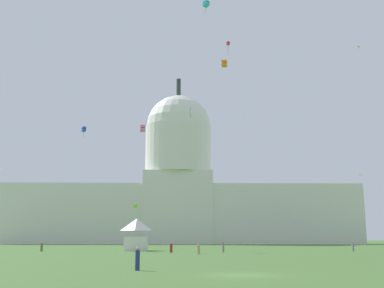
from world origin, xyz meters
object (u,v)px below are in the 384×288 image
Objects in this scene: person_olive_edge_east at (42,247)px; kite_pink_mid at (143,128)px; person_grey_near_tree_east at (353,247)px; kite_cyan_high at (206,4)px; event_tent at (136,234)px; kite_orange_high at (224,64)px; capitol_building at (178,192)px; person_maroon_aisle_center at (171,248)px; kite_black_high at (190,110)px; kite_gold_low at (358,176)px; person_navy_lawn_far_right at (138,259)px; kite_blue_mid at (84,129)px; kite_red_high at (228,44)px; person_grey_back_left at (223,248)px; kite_lime_low at (135,207)px; person_tan_back_center at (198,250)px; kite_white_high at (360,48)px.

kite_pink_mid is (17.26, 3.97, 22.83)m from person_olive_edge_east.
person_grey_near_tree_east is 51.92m from kite_cyan_high.
event_tent is 4.63× the size of kite_orange_high.
capitol_building is 109.77m from person_maroon_aisle_center.
person_maroon_aisle_center is at bearing -39.85° from kite_cyan_high.
kite_pink_mid is 0.46× the size of kite_cyan_high.
kite_cyan_high is (1.31, -85.07, -2.93)m from kite_black_high.
kite_gold_low reaches higher than person_olive_edge_east.
kite_blue_mid is at bearing -159.86° from person_navy_lawn_far_right.
kite_black_high is (11.60, 74.68, 44.88)m from event_tent.
capitol_building is 36.69× the size of kite_red_high.
kite_pink_mid is (-4.41, 54.48, 22.77)m from person_navy_lawn_far_right.
person_grey_back_left is 0.40× the size of kite_black_high.
event_tent is 1.43× the size of kite_lime_low.
event_tent is 1.52× the size of kite_black_high.
kite_red_high reaches higher than event_tent.
person_grey_near_tree_east is at bearing 115.31° from kite_blue_mid.
kite_lime_low is (-40.38, 10.45, 7.90)m from person_grey_near_tree_east.
person_tan_back_center is (11.03, -19.16, -2.35)m from event_tent.
capitol_building is at bearing 85.15° from event_tent.
kite_red_high is at bearing -59.26° from person_grey_near_tree_east.
kite_cyan_high is at bearing 17.19° from kite_gold_low.
person_olive_edge_east is 0.40× the size of kite_lime_low.
person_tan_back_center is (-28.43, -14.53, -0.05)m from person_grey_near_tree_east.
person_navy_lawn_far_right is at bearing -90.74° from capitol_building.
kite_white_high is (49.80, 11.07, 42.63)m from event_tent.
person_olive_edge_east is at bearing 0.21° from person_grey_near_tree_east.
kite_cyan_high is at bearing -101.35° from person_olive_edge_east.
kite_cyan_high is (5.74, -107.10, 24.74)m from capitol_building.
kite_red_high is (15.64, 82.27, 52.77)m from person_navy_lawn_far_right.
person_navy_lawn_far_right is at bearing 35.71° from kite_black_high.
kite_black_high is at bearing -162.93° from kite_orange_high.
kite_pink_mid is 45.54m from kite_red_high.
capitol_building is at bearing 100.05° from person_maroon_aisle_center.
kite_gold_low is at bearing 136.35° from kite_orange_high.
capitol_building is 97.08m from kite_pink_mid.
person_grey_near_tree_east is at bearing -89.78° from person_olive_edge_east.
person_navy_lawn_far_right is 91.16m from kite_white_high.
kite_white_high is at bearing 69.53° from kite_black_high.
kite_white_high is (34.24, 20.71, 44.94)m from person_grey_back_left.
kite_blue_mid is (-17.51, 31.76, 27.69)m from event_tent.
kite_black_high is 72.57m from kite_gold_low.
kite_white_high reaches higher than kite_blue_mid.
person_grey_near_tree_east is at bearing -72.32° from capitol_building.
person_grey_back_left is (32.03, -5.58, -0.03)m from person_olive_edge_east.
person_grey_near_tree_east is at bearing 92.10° from kite_orange_high.
kite_white_high reaches higher than kite_pink_mid.
kite_orange_high is at bearing -9.99° from person_grey_near_tree_east.
event_tent is 13.41m from person_maroon_aisle_center.
person_olive_edge_east reaches higher than person_tan_back_center.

